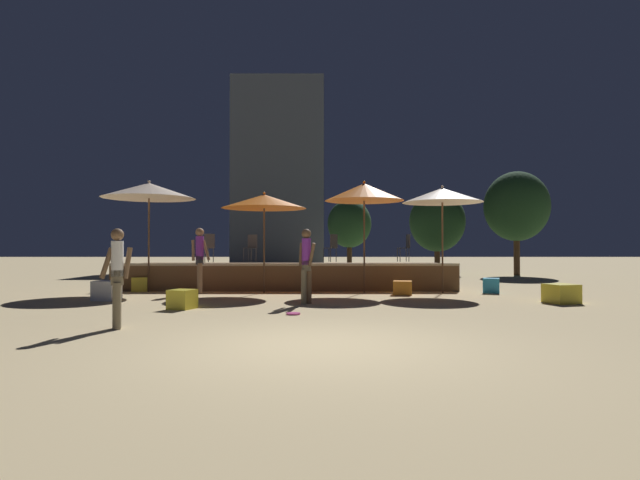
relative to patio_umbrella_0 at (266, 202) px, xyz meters
The scene contains 24 objects.
ground_plane 8.23m from the patio_umbrella_0, 78.31° to the right, with size 120.00×120.00×0.00m, color #D1B784.
wooden_deck 3.08m from the patio_umbrella_0, 74.73° to the left, with size 10.43×3.20×0.84m.
patio_umbrella_0 is the anchor object (origin of this frame).
patio_umbrella_1 5.15m from the patio_umbrella_0, ahead, with size 2.31×2.31×3.11m.
patio_umbrella_2 3.48m from the patio_umbrella_0, behind, with size 2.70×2.70×3.30m.
patio_umbrella_3 2.92m from the patio_umbrella_0, ahead, with size 2.30×2.30×3.26m.
cube_seat_0 4.52m from the patio_umbrella_0, behind, with size 0.55×0.55×0.42m.
cube_seat_1 4.63m from the patio_umbrella_0, 109.73° to the right, with size 0.62×0.62×0.41m.
cube_seat_2 4.83m from the patio_umbrella_0, 151.71° to the right, with size 0.60×0.60×0.48m.
cube_seat_3 8.13m from the patio_umbrella_0, 19.65° to the right, with size 0.77×0.77×0.45m.
cube_seat_4 6.98m from the patio_umbrella_0, ahead, with size 0.57×0.57×0.43m.
cube_seat_5 4.64m from the patio_umbrella_0, ahead, with size 0.59×0.59×0.38m.
person_0 6.76m from the patio_umbrella_0, 104.85° to the right, with size 0.50×0.28×1.63m.
person_1 2.42m from the patio_umbrella_0, behind, with size 0.52×0.30×1.87m.
person_2 3.51m from the patio_umbrella_0, 65.12° to the right, with size 0.43×0.39×1.75m.
bistro_chair_0 2.62m from the patio_umbrella_0, 145.86° to the left, with size 0.48×0.48×0.90m.
bistro_chair_1 3.04m from the patio_umbrella_0, 43.51° to the left, with size 0.48×0.48×0.90m.
bistro_chair_2 5.07m from the patio_umbrella_0, 24.97° to the left, with size 0.41×0.40×0.90m.
bistro_chair_3 2.63m from the patio_umbrella_0, 107.06° to the left, with size 0.45×0.45×0.90m.
frisbee_disc 5.41m from the patio_umbrella_0, 76.68° to the right, with size 0.28×0.28×0.03m.
background_tree_0 12.59m from the patio_umbrella_0, 53.98° to the left, with size 2.71×2.71×4.08m.
background_tree_1 13.62m from the patio_umbrella_0, 76.21° to the left, with size 2.42×2.42×3.96m.
background_tree_2 14.07m from the patio_umbrella_0, 39.56° to the left, with size 2.97×2.97×4.87m.
distant_building 20.10m from the patio_umbrella_0, 93.52° to the left, with size 6.16×3.35×12.69m.
Camera 1 is at (0.04, -6.75, 1.32)m, focal length 28.00 mm.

